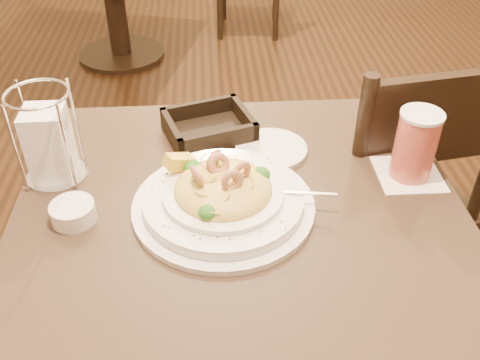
{
  "coord_description": "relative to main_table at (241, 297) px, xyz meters",
  "views": [
    {
      "loc": [
        -0.05,
        -0.77,
        1.43
      ],
      "look_at": [
        0.0,
        0.02,
        0.81
      ],
      "focal_mm": 40.0,
      "sensor_mm": 36.0,
      "label": 1
    }
  ],
  "objects": [
    {
      "name": "napkin_caddy",
      "position": [
        -0.38,
        0.16,
        0.32
      ],
      "size": [
        0.13,
        0.13,
        0.2
      ],
      "rotation": [
        0.0,
        0.0,
        -0.35
      ],
      "color": "silver",
      "rests_on": "main_table"
    },
    {
      "name": "main_table",
      "position": [
        0.0,
        0.0,
        0.0
      ],
      "size": [
        0.9,
        0.9,
        0.73
      ],
      "color": "black",
      "rests_on": "ground"
    },
    {
      "name": "dining_chair_near",
      "position": [
        0.44,
        0.36,
        -0.01
      ],
      "size": [
        0.48,
        0.48,
        0.93
      ],
      "rotation": [
        0.0,
        0.0,
        3.3
      ],
      "color": "black",
      "rests_on": "ground"
    },
    {
      "name": "side_plate",
      "position": [
        0.09,
        0.23,
        0.24
      ],
      "size": [
        0.19,
        0.19,
        0.01
      ],
      "primitive_type": "cylinder",
      "rotation": [
        0.0,
        0.0,
        -0.16
      ],
      "color": "white",
      "rests_on": "main_table"
    },
    {
      "name": "drink_glass",
      "position": [
        0.37,
        0.12,
        0.31
      ],
      "size": [
        0.14,
        0.14,
        0.15
      ],
      "rotation": [
        0.0,
        0.0,
        -0.01
      ],
      "color": "white",
      "rests_on": "main_table"
    },
    {
      "name": "bread_basket",
      "position": [
        -0.05,
        0.3,
        0.25
      ],
      "size": [
        0.23,
        0.21,
        0.05
      ],
      "rotation": [
        0.0,
        0.0,
        0.31
      ],
      "color": "black",
      "rests_on": "main_table"
    },
    {
      "name": "butter_ramekin",
      "position": [
        -0.32,
        0.02,
        0.25
      ],
      "size": [
        0.09,
        0.09,
        0.04
      ],
      "primitive_type": "cylinder",
      "rotation": [
        0.0,
        0.0,
        -0.11
      ],
      "color": "white",
      "rests_on": "main_table"
    },
    {
      "name": "pasta_bowl",
      "position": [
        -0.03,
        0.03,
        0.26
      ],
      "size": [
        0.4,
        0.36,
        0.12
      ],
      "rotation": [
        0.0,
        0.0,
        -0.37
      ],
      "color": "white",
      "rests_on": "main_table"
    }
  ]
}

